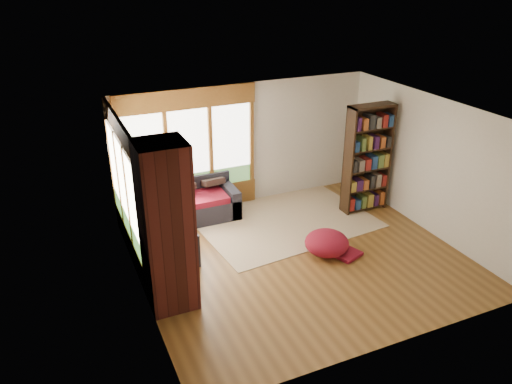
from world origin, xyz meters
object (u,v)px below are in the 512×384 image
object	(u,v)px
brick_chimney	(167,228)
pouf	(327,242)
sectional_sofa	(166,221)
bookshelf	(368,159)
dog_brindle	(153,214)
area_rug	(283,219)
dog_tan	(176,190)

from	to	relation	value
brick_chimney	pouf	xyz separation A→B (m)	(2.90, 0.26, -1.07)
brick_chimney	sectional_sofa	xyz separation A→B (m)	(0.45, 2.05, -1.00)
brick_chimney	bookshelf	size ratio (longest dim) A/B	1.15
sectional_sofa	dog_brindle	xyz separation A→B (m)	(-0.32, -0.46, 0.44)
pouf	area_rug	bearing A→B (deg)	95.07
brick_chimney	area_rug	size ratio (longest dim) A/B	0.77
sectional_sofa	pouf	bearing A→B (deg)	-35.79
bookshelf	dog_brindle	bearing A→B (deg)	178.65
dog_tan	pouf	bearing A→B (deg)	-91.92
bookshelf	dog_tan	xyz separation A→B (m)	(-3.79, 0.83, -0.34)
bookshelf	dog_tan	bearing A→B (deg)	167.62
sectional_sofa	bookshelf	size ratio (longest dim) A/B	0.98
sectional_sofa	dog_tan	world-z (taller)	dog_tan
brick_chimney	area_rug	distance (m)	3.52
dog_tan	dog_brindle	bearing A→B (deg)	-178.53
sectional_sofa	dog_brindle	size ratio (longest dim) A/B	2.79
sectional_sofa	dog_tan	xyz separation A→B (m)	(0.30, 0.27, 0.48)
area_rug	bookshelf	bearing A→B (deg)	-8.37
area_rug	pouf	world-z (taller)	pouf
pouf	dog_brindle	distance (m)	3.12
bookshelf	dog_tan	distance (m)	3.90
bookshelf	pouf	size ratio (longest dim) A/B	2.86
dog_tan	dog_brindle	size ratio (longest dim) A/B	1.26
brick_chimney	bookshelf	xyz separation A→B (m)	(4.54, 1.48, -0.17)
pouf	dog_brindle	bearing A→B (deg)	154.32
brick_chimney	dog_brindle	world-z (taller)	brick_chimney
area_rug	dog_tan	size ratio (longest dim) A/B	3.41
sectional_sofa	dog_brindle	world-z (taller)	dog_brindle
sectional_sofa	area_rug	xyz separation A→B (m)	(2.32, -0.30, -0.30)
bookshelf	dog_brindle	world-z (taller)	bookshelf
brick_chimney	area_rug	bearing A→B (deg)	32.22
pouf	dog_brindle	world-z (taller)	dog_brindle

